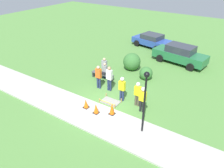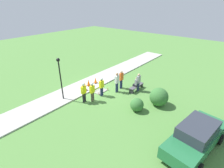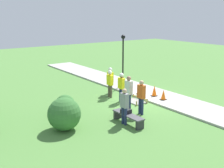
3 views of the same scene
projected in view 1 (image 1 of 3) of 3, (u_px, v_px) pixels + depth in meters
ground_plane at (103, 106)px, 13.70m from camera, size 60.00×60.00×0.00m
sidewalk at (91, 115)px, 12.78m from camera, size 28.00×2.44×0.10m
wet_concrete_patch at (110, 102)px, 14.04m from camera, size 1.23×0.82×0.27m
traffic_cone_near_patch at (86, 104)px, 13.24m from camera, size 0.34×0.34×0.59m
traffic_cone_far_patch at (96, 108)px, 12.75m from camera, size 0.34×0.34×0.65m
traffic_cone_sidewalk_edge at (112, 109)px, 12.63m from camera, size 0.34×0.34×0.77m
park_bench at (103, 75)px, 16.71m from camera, size 1.82×0.44×0.46m
person_seated_on_bench at (105, 70)px, 16.44m from camera, size 0.36×0.44×0.89m
worker_supervisor at (122, 87)px, 13.78m from camera, size 0.40×0.24×1.69m
worker_assistant at (143, 97)px, 12.70m from camera, size 0.40×0.25×1.70m
worker_trainee at (138, 92)px, 13.26m from camera, size 0.40×0.24×1.66m
bystander_in_orange_shirt at (98, 76)px, 15.16m from camera, size 0.40×0.23×1.74m
bystander_in_gray_shirt at (109, 77)px, 14.84m from camera, size 0.40×0.24×1.83m
bystander_in_white_shirt at (104, 67)px, 16.53m from camera, size 0.40×0.22×1.68m
lamppost_near at (145, 94)px, 10.41m from camera, size 0.28×0.28×3.46m
parked_car_green at (180, 54)px, 19.09m from camera, size 4.81×2.42×1.64m
parked_car_blue at (152, 40)px, 22.88m from camera, size 4.28×2.61×1.36m
shrub_rounded_near at (146, 73)px, 16.58m from camera, size 1.00×1.00×1.00m
shrub_rounded_mid at (132, 62)px, 17.95m from camera, size 1.44×1.44×1.44m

